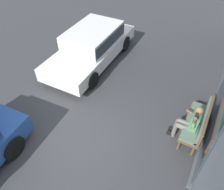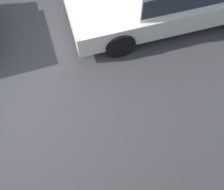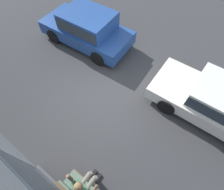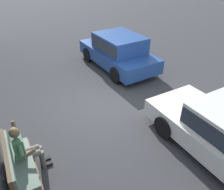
{
  "view_description": "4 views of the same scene",
  "coord_description": "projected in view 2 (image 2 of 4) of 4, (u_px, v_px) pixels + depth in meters",
  "views": [
    {
      "loc": [
        2.77,
        2.6,
        5.42
      ],
      "look_at": [
        -1.22,
        0.44,
        1.05
      ],
      "focal_mm": 35.0,
      "sensor_mm": 36.0,
      "label": 1
    },
    {
      "loc": [
        -1.13,
        2.6,
        4.99
      ],
      "look_at": [
        -1.63,
        0.66,
        1.25
      ],
      "focal_mm": 45.0,
      "sensor_mm": 36.0,
      "label": 2
    },
    {
      "loc": [
        -2.45,
        2.6,
        5.77
      ],
      "look_at": [
        -0.64,
        0.18,
        1.01
      ],
      "focal_mm": 28.0,
      "sensor_mm": 36.0,
      "label": 3
    },
    {
      "loc": [
        -5.67,
        2.6,
        4.39
      ],
      "look_at": [
        -1.26,
        0.22,
        1.21
      ],
      "focal_mm": 35.0,
      "sensor_mm": 36.0,
      "label": 4
    }
  ],
  "objects": [
    {
      "name": "ground_plane",
      "position": [
        22.0,
        115.0,
        5.45
      ],
      "size": [
        60.0,
        60.0,
        0.0
      ],
      "primitive_type": "plane",
      "color": "#38383A"
    }
  ]
}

